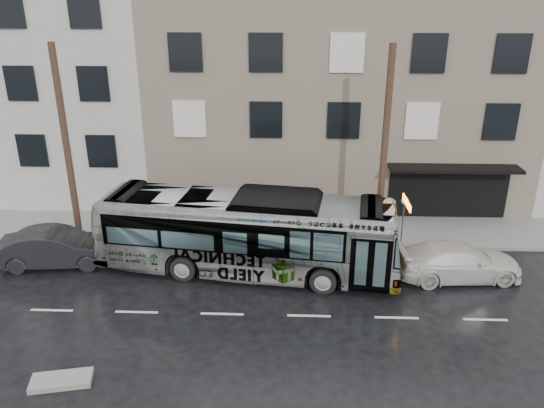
{
  "coord_description": "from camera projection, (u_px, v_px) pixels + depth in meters",
  "views": [
    {
      "loc": [
        2.48,
        -19.04,
        11.08
      ],
      "look_at": [
        1.65,
        2.5,
        2.4
      ],
      "focal_mm": 35.0,
      "sensor_mm": 36.0,
      "label": 1
    }
  ],
  "objects": [
    {
      "name": "bus",
      "position": [
        247.0,
        233.0,
        21.97
      ],
      "size": [
        12.83,
        4.62,
        3.49
      ],
      "primitive_type": "imported",
      "rotation": [
        0.0,
        0.0,
        1.43
      ],
      "color": "#B2B2B2",
      "rests_on": "ground"
    },
    {
      "name": "slush_pile",
      "position": [
        61.0,
        380.0,
        16.09
      ],
      "size": [
        1.93,
        1.16,
        0.18
      ],
      "primitive_type": "cube",
      "rotation": [
        0.0,
        0.0,
        0.21
      ],
      "color": "gray",
      "rests_on": "ground"
    },
    {
      "name": "utility_pole_front",
      "position": [
        384.0,
        151.0,
        22.97
      ],
      "size": [
        0.3,
        0.3,
        9.0
      ],
      "primitive_type": "cylinder",
      "color": "#4A3125",
      "rests_on": "sidewalk"
    },
    {
      "name": "utility_pole_rear",
      "position": [
        67.0,
        147.0,
        23.47
      ],
      "size": [
        0.3,
        0.3,
        9.0
      ],
      "primitive_type": "cylinder",
      "color": "#4A3125",
      "rests_on": "sidewalk"
    },
    {
      "name": "dark_sedan",
      "position": [
        57.0,
        248.0,
        22.8
      ],
      "size": [
        5.12,
        2.3,
        1.63
      ],
      "primitive_type": "imported",
      "rotation": [
        0.0,
        0.0,
        1.69
      ],
      "color": "black",
      "rests_on": "ground"
    },
    {
      "name": "sidewalk",
      "position": [
        241.0,
        229.0,
        26.4
      ],
      "size": [
        90.0,
        3.6,
        0.15
      ],
      "primitive_type": "cube",
      "color": "gray",
      "rests_on": "ground"
    },
    {
      "name": "ground",
      "position": [
        230.0,
        280.0,
        21.88
      ],
      "size": [
        120.0,
        120.0,
        0.0
      ],
      "primitive_type": "plane",
      "color": "black",
      "rests_on": "ground"
    },
    {
      "name": "building_taupe",
      "position": [
        335.0,
        92.0,
        31.42
      ],
      "size": [
        20.0,
        12.0,
        11.0
      ],
      "primitive_type": "cube",
      "color": "#7B6D5F",
      "rests_on": "ground"
    },
    {
      "name": "sign_post",
      "position": [
        403.0,
        221.0,
        24.17
      ],
      "size": [
        0.06,
        0.06,
        2.4
      ],
      "primitive_type": "cylinder",
      "color": "slate",
      "rests_on": "sidewalk"
    },
    {
      "name": "white_sedan",
      "position": [
        458.0,
        261.0,
        21.82
      ],
      "size": [
        5.35,
        2.6,
        1.5
      ],
      "primitive_type": "imported",
      "rotation": [
        0.0,
        0.0,
        1.67
      ],
      "color": "silver",
      "rests_on": "ground"
    }
  ]
}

